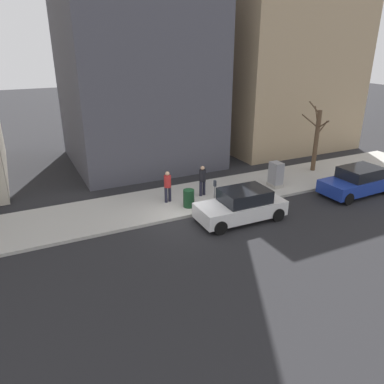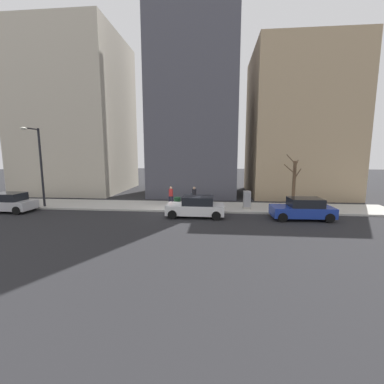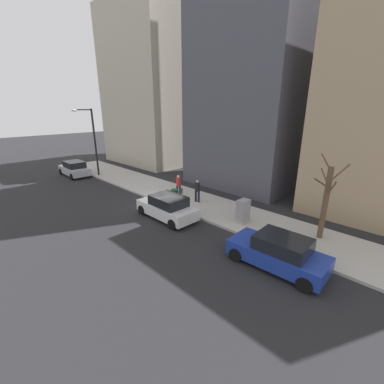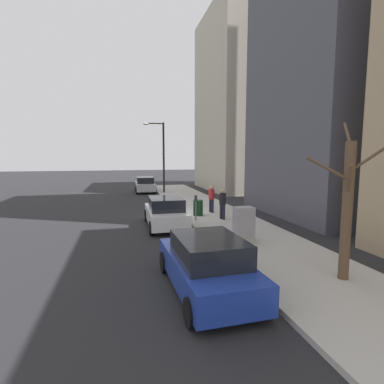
# 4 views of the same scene
# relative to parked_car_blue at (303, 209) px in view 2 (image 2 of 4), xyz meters

# --- Properties ---
(ground_plane) EXTENTS (120.00, 120.00, 0.00)m
(ground_plane) POSITION_rel_parked_car_blue_xyz_m (1.28, 9.83, -0.74)
(ground_plane) COLOR #232326
(sidewalk) EXTENTS (4.00, 36.00, 0.15)m
(sidewalk) POSITION_rel_parked_car_blue_xyz_m (3.28, 9.83, -0.66)
(sidewalk) COLOR #B2AFA8
(sidewalk) RESTS_ON ground
(parked_car_blue) EXTENTS (2.05, 4.26, 1.52)m
(parked_car_blue) POSITION_rel_parked_car_blue_xyz_m (0.00, 0.00, 0.00)
(parked_car_blue) COLOR #1E389E
(parked_car_blue) RESTS_ON ground
(parked_car_white) EXTENTS (1.97, 4.22, 1.52)m
(parked_car_white) POSITION_rel_parked_car_blue_xyz_m (0.02, 7.55, 0.00)
(parked_car_white) COLOR white
(parked_car_white) RESTS_ON ground
(parked_car_silver) EXTENTS (1.98, 4.23, 1.52)m
(parked_car_silver) POSITION_rel_parked_car_blue_xyz_m (0.21, 22.65, 0.00)
(parked_car_silver) COLOR #B7B7BC
(parked_car_silver) RESTS_ON ground
(parking_meter) EXTENTS (0.14, 0.10, 1.35)m
(parking_meter) POSITION_rel_parked_car_blue_xyz_m (1.73, 8.05, 0.24)
(parking_meter) COLOR slate
(parking_meter) RESTS_ON sidewalk
(utility_box) EXTENTS (0.83, 0.61, 1.43)m
(utility_box) POSITION_rel_parked_car_blue_xyz_m (2.58, 3.58, 0.11)
(utility_box) COLOR #A8A399
(utility_box) RESTS_ON sidewalk
(streetlamp) EXTENTS (1.97, 0.32, 6.50)m
(streetlamp) POSITION_rel_parked_car_blue_xyz_m (1.56, 20.67, 3.28)
(streetlamp) COLOR black
(streetlamp) RESTS_ON sidewalk
(bare_tree) EXTENTS (2.18, 1.29, 4.41)m
(bare_tree) POSITION_rel_parked_car_blue_xyz_m (3.89, -0.43, 1.49)
(bare_tree) COLOR brown
(bare_tree) RESTS_ON sidewalk
(trash_bin) EXTENTS (0.56, 0.56, 0.90)m
(trash_bin) POSITION_rel_parked_car_blue_xyz_m (2.18, 9.27, -0.14)
(trash_bin) COLOR #14381E
(trash_bin) RESTS_ON sidewalk
(pedestrian_near_meter) EXTENTS (0.36, 0.39, 1.66)m
(pedestrian_near_meter) POSITION_rel_parked_car_blue_xyz_m (3.22, 7.97, 0.35)
(pedestrian_near_meter) COLOR #1E1E2D
(pedestrian_near_meter) RESTS_ON sidewalk
(pedestrian_midblock) EXTENTS (0.36, 0.39, 1.66)m
(pedestrian_midblock) POSITION_rel_parked_car_blue_xyz_m (3.21, 9.98, 0.35)
(pedestrian_midblock) COLOR #1E1E2D
(pedestrian_midblock) RESTS_ON sidewalk
(office_tower_left) EXTENTS (10.21, 10.21, 15.55)m
(office_tower_left) POSITION_rel_parked_car_blue_xyz_m (11.88, -2.78, 7.04)
(office_tower_left) COLOR tan
(office_tower_left) RESTS_ON ground
(office_block_center) EXTENTS (9.18, 9.18, 26.15)m
(office_block_center) POSITION_rel_parked_car_blue_xyz_m (11.37, 8.68, 12.34)
(office_block_center) COLOR #4C4C56
(office_block_center) RESTS_ON ground
(office_tower_right) EXTENTS (11.12, 11.12, 18.19)m
(office_tower_right) POSITION_rel_parked_car_blue_xyz_m (12.34, 22.97, 8.36)
(office_tower_right) COLOR #BCB29E
(office_tower_right) RESTS_ON ground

